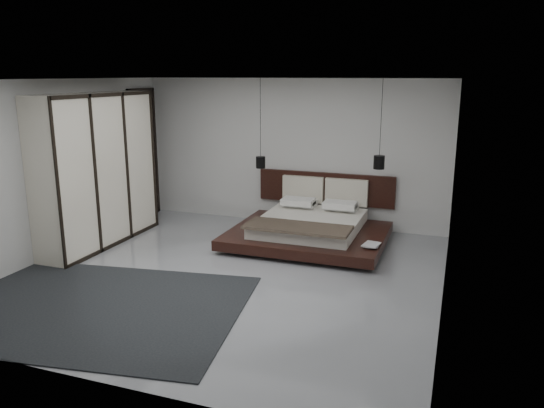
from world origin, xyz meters
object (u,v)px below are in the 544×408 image
at_px(pendant_left, 261,162).
at_px(wardrobe, 97,170).
at_px(lattice_screen, 144,154).
at_px(bed, 310,226).
at_px(pendant_right, 379,162).
at_px(rug, 89,307).

relative_size(pendant_left, wardrobe, 0.62).
xyz_separation_m(lattice_screen, bed, (3.65, -0.54, -1.02)).
xyz_separation_m(bed, wardrobe, (-3.40, -1.29, 1.01)).
relative_size(lattice_screen, wardrobe, 0.99).
xyz_separation_m(pendant_left, pendant_right, (2.16, -0.00, 0.12)).
xyz_separation_m(bed, pendant_left, (-1.08, 0.40, 1.02)).
bearing_deg(pendant_left, lattice_screen, 176.96).
bearing_deg(wardrobe, lattice_screen, 97.83).
distance_m(wardrobe, rug, 3.00).
distance_m(pendant_left, wardrobe, 2.87).
xyz_separation_m(pendant_right, wardrobe, (-4.48, -1.69, -0.13)).
height_order(bed, rug, bed).
bearing_deg(rug, bed, 61.88).
height_order(lattice_screen, bed, lattice_screen).
relative_size(wardrobe, rug, 0.68).
bearing_deg(lattice_screen, rug, -66.88).
relative_size(lattice_screen, rug, 0.68).
height_order(bed, pendant_left, pendant_left).
bearing_deg(wardrobe, bed, 20.81).
bearing_deg(wardrobe, pendant_left, 36.08).
distance_m(bed, pendant_left, 1.54).
relative_size(bed, rug, 0.68).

